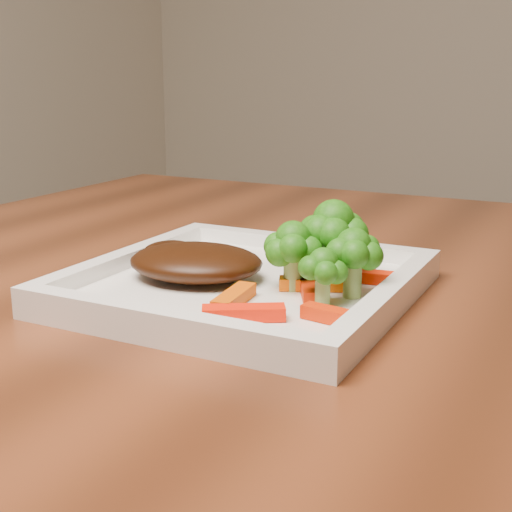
% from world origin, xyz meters
% --- Properties ---
extents(plate, '(0.27, 0.27, 0.01)m').
position_xyz_m(plate, '(-0.47, -0.12, 0.76)').
color(plate, white).
rests_on(plate, dining_table).
extents(steak, '(0.13, 0.11, 0.03)m').
position_xyz_m(steak, '(-0.52, -0.13, 0.78)').
color(steak, '#361808').
rests_on(steak, plate).
extents(broccoli_0, '(0.09, 0.09, 0.07)m').
position_xyz_m(broccoli_0, '(-0.41, -0.09, 0.80)').
color(broccoli_0, '#1E6D12').
rests_on(broccoli_0, plate).
extents(broccoli_1, '(0.07, 0.07, 0.06)m').
position_xyz_m(broccoli_1, '(-0.38, -0.12, 0.79)').
color(broccoli_1, '#2F6210').
rests_on(broccoli_1, plate).
extents(broccoli_2, '(0.04, 0.04, 0.06)m').
position_xyz_m(broccoli_2, '(-0.39, -0.15, 0.79)').
color(broccoli_2, '#337513').
rests_on(broccoli_2, plate).
extents(broccoli_3, '(0.07, 0.07, 0.06)m').
position_xyz_m(broccoli_3, '(-0.43, -0.12, 0.79)').
color(broccoli_3, '#2B6D12').
rests_on(broccoli_3, plate).
extents(carrot_0, '(0.06, 0.04, 0.01)m').
position_xyz_m(carrot_0, '(-0.43, -0.21, 0.77)').
color(carrot_0, '#FF1D04').
rests_on(carrot_0, plate).
extents(carrot_1, '(0.05, 0.02, 0.01)m').
position_xyz_m(carrot_1, '(-0.37, -0.18, 0.77)').
color(carrot_1, red).
rests_on(carrot_1, plate).
extents(carrot_2, '(0.02, 0.06, 0.01)m').
position_xyz_m(carrot_2, '(-0.45, -0.18, 0.77)').
color(carrot_2, '#DC5103').
rests_on(carrot_2, plate).
extents(carrot_3, '(0.06, 0.02, 0.01)m').
position_xyz_m(carrot_3, '(-0.37, -0.08, 0.77)').
color(carrot_3, red).
rests_on(carrot_3, plate).
extents(carrot_5, '(0.04, 0.05, 0.01)m').
position_xyz_m(carrot_5, '(-0.41, -0.13, 0.77)').
color(carrot_5, red).
rests_on(carrot_5, plate).
extents(carrot_6, '(0.06, 0.03, 0.01)m').
position_xyz_m(carrot_6, '(-0.41, -0.12, 0.77)').
color(carrot_6, '#FF6404').
rests_on(carrot_6, plate).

